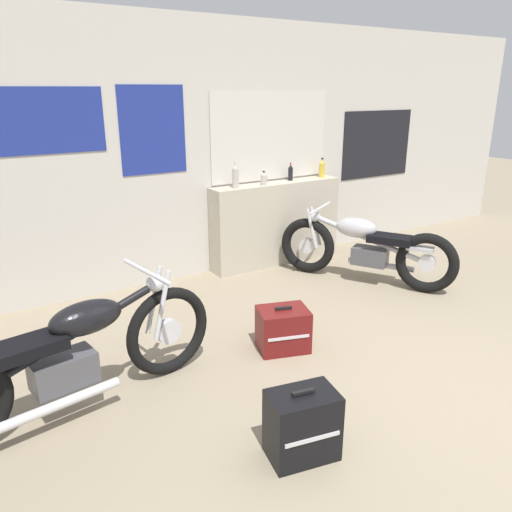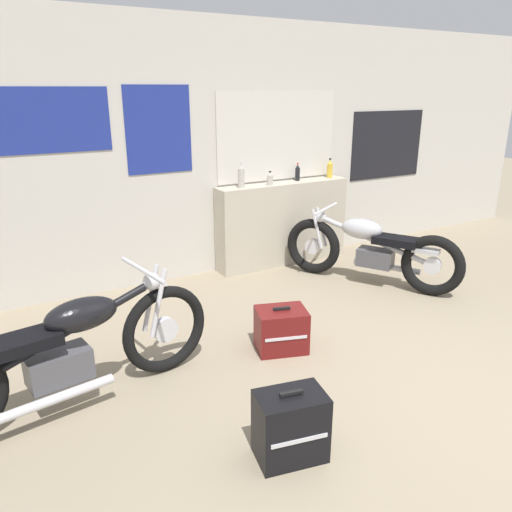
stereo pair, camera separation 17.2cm
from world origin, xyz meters
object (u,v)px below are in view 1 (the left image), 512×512
Objects in this scene: bottle_left_center at (264,179)px; hard_case_black at (302,425)px; hard_case_darkred at (283,329)px; bottle_leftmost at (235,176)px; bottle_right_center at (322,169)px; motorcycle_silver at (364,248)px; motorcycle_black at (73,354)px; bottle_center at (290,173)px.

hard_case_black is at bearing -119.24° from bottle_left_center.
hard_case_darkred is 1.28m from hard_case_black.
bottle_left_center is (0.37, -0.02, -0.06)m from bottle_leftmost.
bottle_leftmost is at bearing -178.20° from bottle_right_center.
bottle_right_center is 0.14× the size of motorcycle_silver.
bottle_left_center is at bearing 123.43° from motorcycle_silver.
bottle_left_center is 3.21m from motorcycle_black.
bottle_right_center is 3.99m from hard_case_black.
motorcycle_black reaches higher than motorcycle_silver.
motorcycle_black is (-3.54, -1.80, -0.69)m from bottle_right_center.
bottle_leftmost is 0.17× the size of motorcycle_silver.
bottle_left_center is 0.09× the size of motorcycle_silver.
hard_case_darkred is (-0.61, -1.81, -0.96)m from bottle_leftmost.
bottle_center is 0.47m from bottle_right_center.
bottle_leftmost is at bearing 66.73° from hard_case_black.
bottle_right_center is at bearing 3.74° from bottle_left_center.
bottle_center is at bearing 177.04° from bottle_right_center.
motorcycle_silver reaches higher than hard_case_black.
hard_case_darkred is at bearing -118.60° from bottle_left_center.
bottle_left_center is at bearing 61.40° from hard_case_darkred.
bottle_leftmost reaches higher than hard_case_black.
bottle_leftmost reaches higher than motorcycle_silver.
motorcycle_silver is 0.84× the size of motorcycle_black.
bottle_left_center reaches higher than hard_case_darkred.
bottle_leftmost is 0.37m from bottle_left_center.
bottle_left_center is 0.77× the size of bottle_center.
motorcycle_silver is at bearing 39.34° from hard_case_black.
motorcycle_silver is at bearing -78.27° from bottle_center.
bottle_leftmost is 0.68× the size of hard_case_black.
bottle_right_center reaches higher than bottle_left_center.
bottle_left_center is 0.68× the size of bottle_right_center.
bottle_leftmost is 0.81m from bottle_center.
bottle_leftmost is 1.28m from bottle_right_center.
bottle_leftmost reaches higher than bottle_right_center.
bottle_center is 0.10× the size of motorcycle_black.
hard_case_black is (-2.29, -1.88, -0.18)m from motorcycle_silver.
motorcycle_black is (-3.07, -1.82, -0.67)m from bottle_center.
motorcycle_silver is 2.97m from hard_case_black.
bottle_center reaches higher than bottle_left_center.
motorcycle_silver is at bearing -56.57° from bottle_left_center.
hard_case_black is at bearing -49.06° from motorcycle_black.
bottle_center reaches higher than motorcycle_black.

